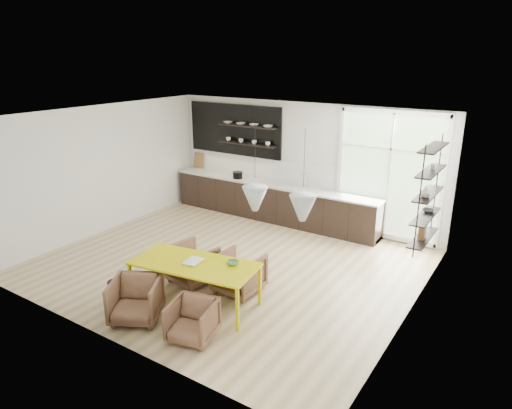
% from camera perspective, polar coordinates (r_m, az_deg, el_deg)
% --- Properties ---
extents(room, '(7.02, 6.01, 2.91)m').
position_cam_1_polar(room, '(9.20, 3.40, 2.52)').
color(room, '#CFB589').
rests_on(room, ground).
extents(kitchen_run, '(5.54, 0.69, 2.75)m').
position_cam_1_polar(kitchen_run, '(11.38, 1.75, 1.15)').
color(kitchen_run, black).
rests_on(kitchen_run, ground).
extents(right_shelving, '(0.26, 1.22, 1.90)m').
position_cam_1_polar(right_shelving, '(8.27, 20.65, 0.88)').
color(right_shelving, black).
rests_on(right_shelving, ground).
extents(dining_table, '(2.17, 1.23, 0.75)m').
position_cam_1_polar(dining_table, '(7.52, -7.71, -7.60)').
color(dining_table, '#C0B901').
rests_on(dining_table, ground).
extents(armchair_back_left, '(0.88, 0.90, 0.71)m').
position_cam_1_polar(armchair_back_left, '(8.39, -7.95, -7.34)').
color(armchair_back_left, brown).
rests_on(armchair_back_left, ground).
extents(armchair_back_right, '(0.76, 0.78, 0.70)m').
position_cam_1_polar(armchair_back_right, '(8.00, -2.13, -8.55)').
color(armchair_back_right, brown).
rests_on(armchair_back_right, ground).
extents(armchair_front_left, '(1.00, 1.01, 0.68)m').
position_cam_1_polar(armchair_front_left, '(7.45, -14.79, -11.45)').
color(armchair_front_left, brown).
rests_on(armchair_front_left, ground).
extents(armchair_front_right, '(0.77, 0.78, 0.59)m').
position_cam_1_polar(armchair_front_right, '(6.87, -7.97, -14.17)').
color(armchair_front_right, brown).
rests_on(armchair_front_right, ground).
extents(wire_stool, '(0.30, 0.30, 0.38)m').
position_cam_1_polar(wire_stool, '(8.06, -17.01, -10.04)').
color(wire_stool, black).
rests_on(wire_stool, ground).
extents(table_book, '(0.28, 0.35, 0.03)m').
position_cam_1_polar(table_book, '(7.58, -8.61, -6.87)').
color(table_book, white).
rests_on(table_book, dining_table).
extents(table_bowl, '(0.23, 0.23, 0.06)m').
position_cam_1_polar(table_bowl, '(7.38, -2.93, -7.30)').
color(table_bowl, '#508B59').
rests_on(table_bowl, dining_table).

